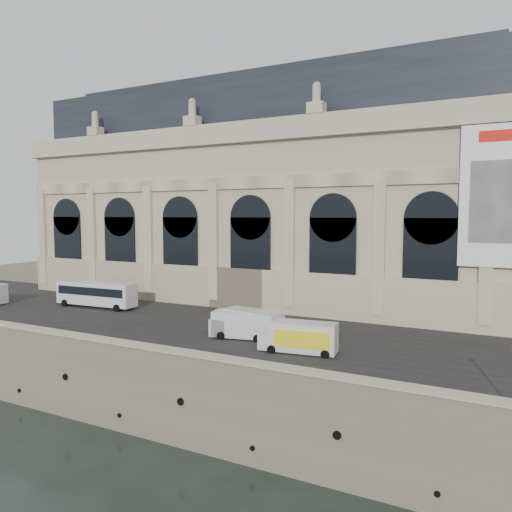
{
  "coord_description": "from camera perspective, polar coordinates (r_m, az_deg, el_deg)",
  "views": [
    {
      "loc": [
        23.52,
        -28.98,
        17.34
      ],
      "look_at": [
        -3.33,
        22.0,
        12.53
      ],
      "focal_mm": 35.0,
      "sensor_mm": 36.0,
      "label": 1
    }
  ],
  "objects": [
    {
      "name": "box_truck",
      "position": [
        41.5,
        5.02,
        -9.25
      ],
      "size": [
        6.61,
        3.0,
        2.57
      ],
      "color": "silver",
      "rests_on": "quay"
    },
    {
      "name": "ground",
      "position": [
        41.16,
        -10.91,
        -20.23
      ],
      "size": [
        260.0,
        260.0,
        0.0
      ],
      "primitive_type": "plane",
      "color": "black",
      "rests_on": "ground"
    },
    {
      "name": "parapet",
      "position": [
        39.29,
        -10.51,
        -11.15
      ],
      "size": [
        160.0,
        1.4,
        1.21
      ],
      "color": "gray",
      "rests_on": "quay"
    },
    {
      "name": "van_c",
      "position": [
        46.09,
        -1.98,
        -7.84
      ],
      "size": [
        5.92,
        3.2,
        2.5
      ],
      "color": "silver",
      "rests_on": "quay"
    },
    {
      "name": "quay",
      "position": [
        69.66,
        7.48,
        -7.15
      ],
      "size": [
        160.0,
        70.0,
        6.0
      ],
      "primitive_type": "cube",
      "color": "gray",
      "rests_on": "ground"
    },
    {
      "name": "van_b",
      "position": [
        46.25,
        -0.73,
        -7.73
      ],
      "size": [
        6.09,
        3.06,
        2.6
      ],
      "color": "silver",
      "rests_on": "quay"
    },
    {
      "name": "street",
      "position": [
        50.29,
        -0.9,
        -8.23
      ],
      "size": [
        160.0,
        24.0,
        0.06
      ],
      "primitive_type": "cube",
      "color": "#2D2D2D",
      "rests_on": "quay"
    },
    {
      "name": "museum",
      "position": [
        66.76,
        1.54,
        6.82
      ],
      "size": [
        69.0,
        18.7,
        29.1
      ],
      "color": "#C4B197",
      "rests_on": "quay"
    },
    {
      "name": "bus_left",
      "position": [
        63.82,
        -17.8,
        -4.07
      ],
      "size": [
        10.9,
        3.02,
        3.17
      ],
      "color": "silver",
      "rests_on": "quay"
    }
  ]
}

